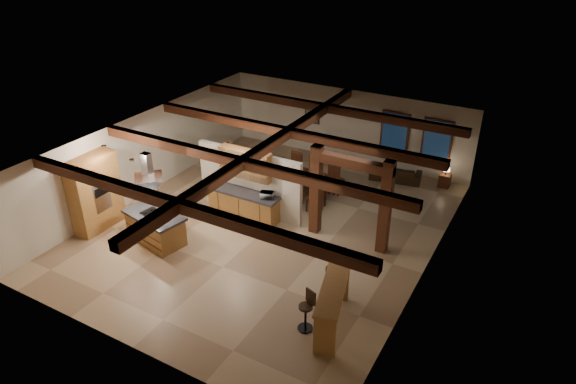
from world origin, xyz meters
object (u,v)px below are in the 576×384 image
Objects in this scene: dining_table at (307,187)px; sofa at (396,173)px; kitchen_island at (156,227)px; bar_counter at (333,299)px.

sofa is (2.33, 2.73, -0.06)m from dining_table.
kitchen_island is 1.08× the size of dining_table.
dining_table is at bearing 39.44° from sofa.
kitchen_island is at bearing 173.23° from bar_counter.
sofa is (4.98, 7.50, -0.20)m from kitchen_island.
bar_counter is at bearing -60.36° from dining_table.
kitchen_island is at bearing 46.29° from sofa.
bar_counter reaches higher than kitchen_island.
dining_table is 0.84× the size of bar_counter.
dining_table is 6.56m from bar_counter.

